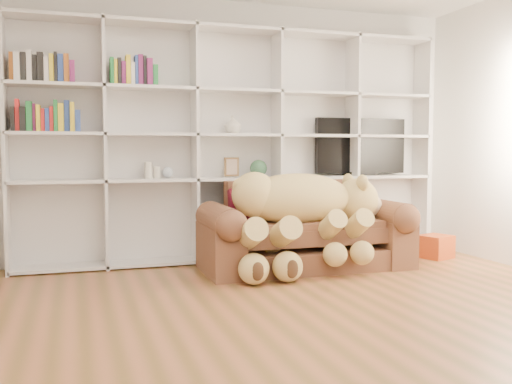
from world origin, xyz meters
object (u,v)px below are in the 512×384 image
object	(u,v)px
sofa	(304,235)
tv	(360,147)
teddy_bear	(301,209)
gift_box	(436,247)

from	to	relation	value
sofa	tv	size ratio (longest dim) A/B	1.86
tv	teddy_bear	bearing A→B (deg)	-142.34
teddy_bear	tv	world-z (taller)	tv
sofa	gift_box	size ratio (longest dim) A/B	6.59
tv	gift_box	bearing A→B (deg)	-45.44
sofa	tv	world-z (taller)	tv
teddy_bear	sofa	bearing A→B (deg)	58.39
gift_box	tv	distance (m)	1.35
sofa	gift_box	world-z (taller)	sofa
gift_box	sofa	bearing A→B (deg)	-178.48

